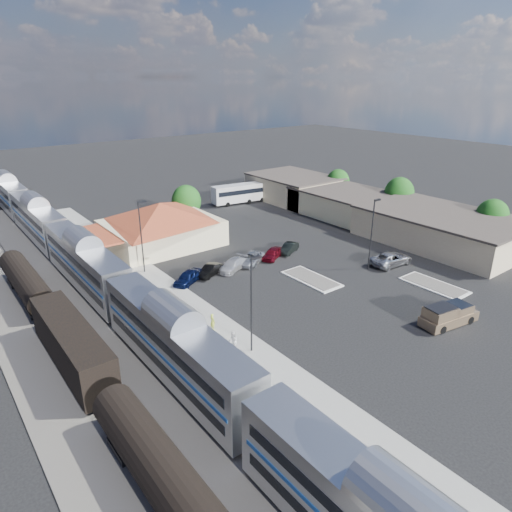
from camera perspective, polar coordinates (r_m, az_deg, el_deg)
ground at (r=51.24m, az=5.26°, el=-4.80°), size 280.00×280.00×0.00m
railbed at (r=48.35m, az=-20.60°, el=-7.83°), size 16.00×100.00×0.12m
platform at (r=49.45m, az=-9.94°, el=-5.96°), size 5.50×92.00×0.18m
passenger_train at (r=54.62m, az=-20.50°, el=-1.14°), size 3.00×104.00×5.55m
freight_cars at (r=41.15m, az=-22.01°, el=-10.44°), size 2.80×46.00×4.00m
station_depot at (r=66.39m, az=-11.80°, el=3.96°), size 18.35×12.24×6.20m
buildings_east at (r=78.99m, az=13.39°, el=5.97°), size 14.40×51.40×4.80m
traffic_island_south at (r=55.02m, az=6.94°, el=-2.83°), size 3.30×7.50×0.21m
traffic_island_north at (r=56.83m, az=21.35°, el=-3.42°), size 3.30×7.50×0.21m
lamp_plat_s at (r=38.45m, az=-0.47°, el=-5.21°), size 1.08×0.25×9.00m
lamp_plat_n at (r=56.30m, az=-14.11°, el=2.95°), size 1.08×0.25×9.00m
lamp_lot at (r=57.64m, az=14.36°, el=3.36°), size 1.08×0.25×9.00m
tree_east_a at (r=74.27m, az=27.41°, el=4.44°), size 4.56×4.56×6.42m
tree_east_b at (r=81.87m, az=17.46°, el=7.51°), size 4.94×4.94×6.96m
tree_east_c at (r=90.48m, az=10.20°, el=9.12°), size 4.41×4.41×6.21m
tree_depot at (r=74.60m, az=-8.70°, el=6.80°), size 4.71×4.71×6.63m
pickup_truck at (r=48.61m, az=22.99°, el=-6.79°), size 6.33×3.15×2.09m
suv at (r=61.11m, az=16.55°, el=-0.33°), size 6.20×3.18×1.67m
coach_bus at (r=87.82m, az=-1.88°, el=7.96°), size 11.59×4.11×3.64m
person_a at (r=43.77m, az=-5.46°, el=-8.16°), size 0.45×0.65×1.69m
person_b at (r=40.70m, az=-2.88°, el=-10.53°), size 0.88×1.00×1.74m
parked_car_a at (r=54.03m, az=-8.50°, el=-2.63°), size 4.75×3.69×1.51m
parked_car_b at (r=55.76m, az=-5.79°, el=-1.80°), size 4.30×2.91×1.34m
parked_car_c at (r=57.11m, az=-2.91°, el=-1.11°), size 5.21×3.69×1.40m
parked_car_d at (r=59.07m, az=-0.53°, el=-0.30°), size 5.47×4.46×1.39m
parked_car_e at (r=60.69m, az=2.05°, el=0.31°), size 4.44×3.44×1.41m
parked_car_f at (r=62.88m, az=4.13°, el=0.99°), size 4.26×2.95×1.33m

